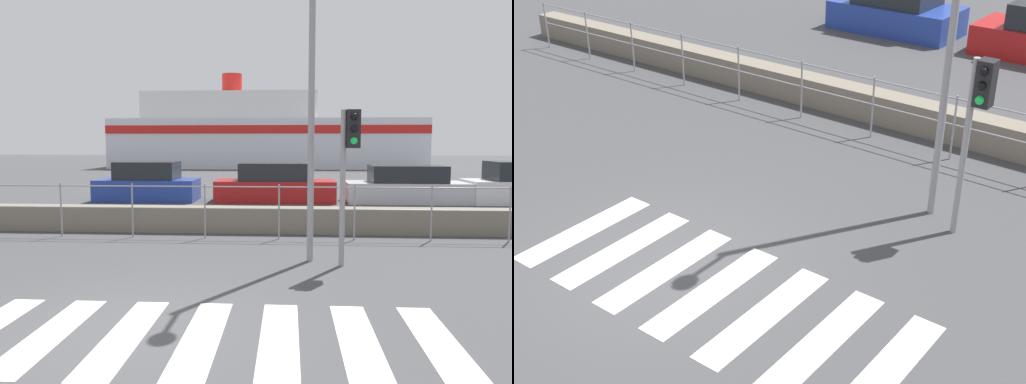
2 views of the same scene
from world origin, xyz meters
The scene contains 10 objects.
ground_plane centered at (0.00, 0.00, 0.00)m, with size 160.00×160.00×0.00m, color #424244.
crosswalk centered at (0.96, 0.00, 0.00)m, with size 5.85×2.40×0.01m.
seawall centered at (0.00, 6.82, 0.32)m, with size 23.16×0.55×0.63m.
harbor_fence centered at (0.00, 5.95, 0.83)m, with size 20.89×0.04×1.29m.
traffic_light_far centered at (3.03, 3.48, 2.08)m, with size 0.34×0.32×2.83m.
streetlamp centered at (2.37, 3.61, 3.69)m, with size 0.32×1.21×5.92m.
ferry_boat centered at (-0.64, 39.83, 2.78)m, with size 26.70×8.95×8.34m.
parked_car_blue centered at (-3.49, 13.38, 0.64)m, with size 3.82×1.88×1.51m.
parked_car_red centered at (1.44, 13.38, 0.63)m, with size 4.51×1.77×1.47m.
parked_car_silver centered at (6.37, 13.38, 0.59)m, with size 4.50×1.82×1.39m.
Camera 1 is at (1.96, -5.54, 2.26)m, focal length 35.00 mm.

